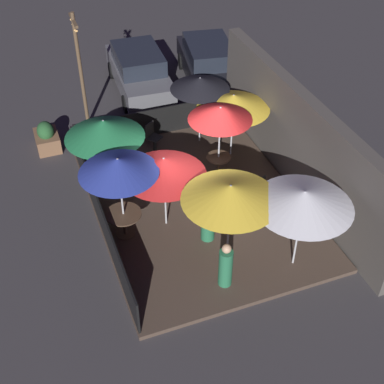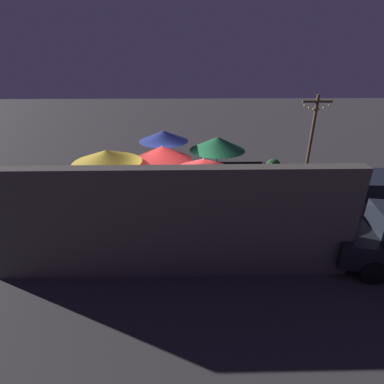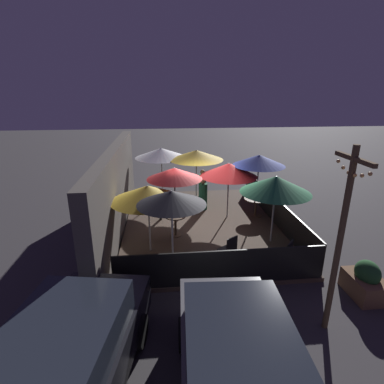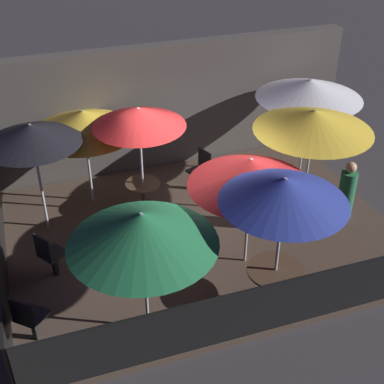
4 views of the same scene
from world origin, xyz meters
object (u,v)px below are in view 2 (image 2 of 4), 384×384
patio_umbrella_0 (164,136)px  patio_umbrella_7 (270,170)px  patron_0 (136,195)px  patio_umbrella_2 (162,153)px  patio_umbrella_3 (107,156)px  patron_1 (94,194)px  patio_chair_1 (256,195)px  parked_car_0 (377,197)px  patio_umbrella_1 (203,165)px  patio_chair_0 (156,224)px  planter_box (272,170)px  patio_umbrella_4 (68,174)px  patio_umbrella_6 (217,144)px  dining_table_0 (165,175)px  light_post (311,141)px  dining_table_1 (202,213)px  patio_umbrella_5 (238,185)px  patio_chair_2 (260,179)px

patio_umbrella_0 → patio_umbrella_7: size_ratio=1.08×
patron_0 → patio_umbrella_2: bearing=-134.6°
patio_umbrella_3 → patron_1: 1.74m
patio_chair_1 → parked_car_0: bearing=135.4°
patio_umbrella_1 → patio_umbrella_7: (-1.95, 0.17, -0.11)m
patio_chair_0 → patio_chair_1: bearing=8.5°
patio_umbrella_2 → planter_box: size_ratio=2.09×
patio_umbrella_4 → patio_umbrella_6: (-4.56, -3.47, -0.14)m
patio_umbrella_4 → patio_chair_1: size_ratio=2.47×
patio_umbrella_7 → dining_table_0: bearing=-45.4°
patio_umbrella_0 → planter_box: (-4.83, -1.25, -1.94)m
patio_umbrella_1 → light_post: (-4.35, -2.97, -0.11)m
patio_umbrella_1 → planter_box: (-3.45, -4.45, -1.90)m
parked_car_0 → light_post: bearing=-51.8°
dining_table_1 → light_post: size_ratio=0.19×
patio_umbrella_2 → patio_umbrella_7: patio_umbrella_7 is taller
patio_umbrella_5 → patio_umbrella_6: (0.20, -3.89, 0.08)m
patio_umbrella_4 → dining_table_0: size_ratio=2.47×
patio_umbrella_0 → patio_umbrella_5: (-2.31, 4.02, -0.35)m
light_post → parked_car_0: 3.13m
patio_umbrella_4 → patio_chair_0: patio_umbrella_4 is taller
patio_umbrella_1 → patio_umbrella_7: patio_umbrella_1 is taller
patio_chair_1 → patron_1: bearing=-34.8°
patio_umbrella_7 → light_post: light_post is taller
patio_umbrella_7 → patio_umbrella_0: bearing=-45.4°
patio_chair_0 → patron_1: 3.11m
dining_table_1 → patio_umbrella_5: bearing=138.6°
patio_umbrella_7 → patio_chair_0: size_ratio=2.48×
patio_umbrella_1 → patio_chair_1: (-2.01, -1.37, -1.67)m
patio_umbrella_3 → dining_table_0: 3.15m
patio_umbrella_1 → patio_umbrella_6: bearing=-103.4°
patio_umbrella_2 → patio_umbrella_3: bearing=30.4°
dining_table_1 → planter_box: size_ratio=0.71×
patio_umbrella_3 → patio_chair_2: size_ratio=2.45×
patio_umbrella_6 → patio_chair_1: patio_umbrella_6 is taller
patio_umbrella_0 → planter_box: bearing=-165.5°
patio_chair_2 → patron_0: (4.74, 1.54, 0.08)m
patio_umbrella_4 → patio_chair_1: patio_umbrella_4 is taller
patio_umbrella_4 → patio_umbrella_0: bearing=-124.2°
patio_umbrella_7 → patio_umbrella_4: bearing=2.3°
parked_car_0 → patio_umbrella_5: bearing=19.6°
patio_chair_2 → planter_box: 1.95m
dining_table_0 → patio_chair_2: size_ratio=0.98×
patio_umbrella_0 → planter_box: size_ratio=2.37×
patron_1 → light_post: 8.46m
patio_chair_2 → patron_1: size_ratio=0.74×
patio_umbrella_6 → planter_box: size_ratio=2.15×
patio_umbrella_4 → dining_table_1: patio_umbrella_4 is taller
patio_umbrella_0 → parked_car_0: 7.92m
planter_box → parked_car_0: parked_car_0 is taller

